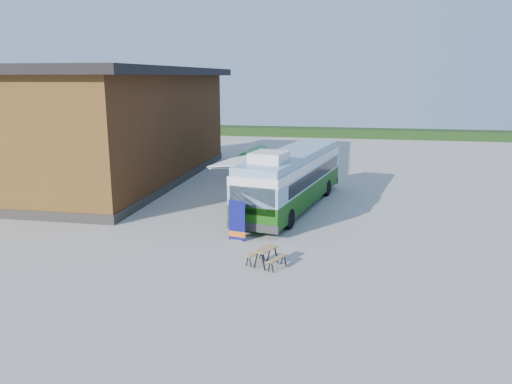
% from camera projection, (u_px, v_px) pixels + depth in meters
% --- Properties ---
extents(ground, '(100.00, 100.00, 0.00)m').
position_uv_depth(ground, '(247.00, 233.00, 22.58)').
color(ground, '#BCB7AD').
rests_on(ground, ground).
extents(barn, '(9.60, 21.20, 7.50)m').
position_uv_depth(barn, '(124.00, 128.00, 33.26)').
color(barn, brown).
rests_on(barn, ground).
extents(hedge, '(40.00, 3.00, 1.00)m').
position_uv_depth(hedge, '(383.00, 134.00, 57.34)').
color(hedge, '#264419').
rests_on(hedge, ground).
extents(bus, '(4.58, 11.69, 3.51)m').
position_uv_depth(bus, '(292.00, 177.00, 26.63)').
color(bus, '#176010').
rests_on(bus, ground).
extents(awning, '(3.13, 4.31, 0.50)m').
position_uv_depth(awning, '(246.00, 160.00, 26.57)').
color(awning, white).
rests_on(awning, ground).
extents(banner, '(0.77, 0.28, 1.78)m').
position_uv_depth(banner, '(237.00, 224.00, 21.40)').
color(banner, '#0C0D5F').
rests_on(banner, ground).
extents(picnic_table, '(1.52, 1.45, 0.68)m').
position_uv_depth(picnic_table, '(266.00, 253.00, 18.59)').
color(picnic_table, tan).
rests_on(picnic_table, ground).
extents(person_a, '(0.68, 0.60, 1.57)m').
position_uv_depth(person_a, '(242.00, 169.00, 33.68)').
color(person_a, '#999999').
rests_on(person_a, ground).
extents(person_b, '(1.12, 1.12, 1.83)m').
position_uv_depth(person_b, '(309.00, 185.00, 28.28)').
color(person_b, '#999999').
rests_on(person_b, ground).
extents(slurry_tanker, '(1.88, 5.41, 2.00)m').
position_uv_depth(slurry_tanker, '(254.00, 160.00, 35.11)').
color(slurry_tanker, green).
rests_on(slurry_tanker, ground).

